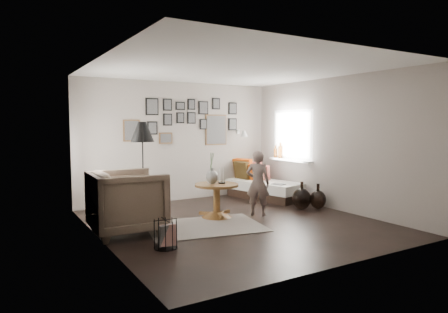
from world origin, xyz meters
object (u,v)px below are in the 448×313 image
armchair (127,202)px  vase (212,174)px  floor_lamp (142,136)px  demijohn_small (318,199)px  daybed (263,186)px  demijohn_large (302,199)px  child (258,183)px  pedestal_table (217,202)px  magazine_basket (166,234)px

armchair → vase: bearing=-80.7°
vase → floor_lamp: floor_lamp is taller
armchair → demijohn_small: (3.80, -0.18, -0.30)m
vase → floor_lamp: 1.40m
daybed → demijohn_large: bearing=-105.6°
floor_lamp → child: 2.25m
armchair → floor_lamp: (0.48, 0.63, 1.00)m
pedestal_table → magazine_basket: (-1.47, -1.19, -0.09)m
pedestal_table → vase: size_ratio=1.40×
pedestal_table → child: child is taller
daybed → floor_lamp: (-3.05, -0.68, 1.21)m
demijohn_large → armchair: bearing=179.0°
pedestal_table → demijohn_large: (1.79, -0.25, -0.07)m
daybed → demijohn_large: (-0.05, -1.37, -0.06)m
magazine_basket → floor_lamp: bearing=81.1°
vase → daybed: size_ratio=0.29×
pedestal_table → armchair: armchair is taller
floor_lamp → armchair: bearing=-127.2°
daybed → demijohn_large: size_ratio=3.45×
magazine_basket → armchair: bearing=102.6°
pedestal_table → child: size_ratio=0.65×
pedestal_table → demijohn_small: (2.11, -0.37, -0.09)m
demijohn_large → demijohn_small: (0.32, -0.12, -0.02)m
floor_lamp → pedestal_table: bearing=-19.8°
daybed → demijohn_large: daybed is taller
floor_lamp → demijohn_small: (3.32, -0.81, -1.30)m
pedestal_table → armchair: (-1.69, -0.19, 0.20)m
vase → pedestal_table: bearing=-14.0°
vase → magazine_basket: (-1.39, -1.21, -0.59)m
child → vase: bearing=30.9°
vase → child: 0.88m
vase → armchair: bearing=-172.5°
pedestal_table → child: bearing=-16.8°
pedestal_table → floor_lamp: bearing=160.2°
pedestal_table → demijohn_small: 2.14m
magazine_basket → daybed: bearing=34.9°
floor_lamp → child: size_ratio=1.43×
vase → demijohn_small: vase is taller
demijohn_small → child: (-1.36, 0.15, 0.41)m
vase → daybed: bearing=29.8°
daybed → child: 1.76m
armchair → magazine_basket: 1.06m
armchair → pedestal_table: bearing=-81.8°
pedestal_table → vase: 0.51m
floor_lamp → magazine_basket: size_ratio=4.41×
pedestal_table → demijohn_large: pedestal_table is taller
daybed → armchair: armchair is taller
floor_lamp → demijohn_small: size_ratio=3.42×
pedestal_table → armchair: bearing=-173.5°
armchair → floor_lamp: floor_lamp is taller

